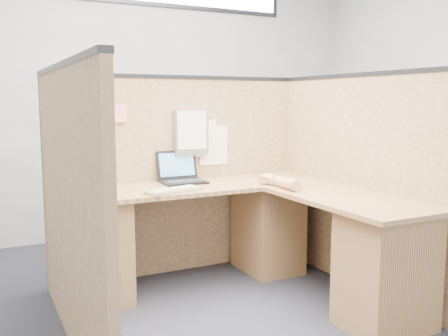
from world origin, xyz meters
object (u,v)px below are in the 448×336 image
l_desk (246,240)px  laptop (181,175)px  keyboard (174,190)px  mouse (268,181)px

l_desk → laptop: size_ratio=6.11×
laptop → keyboard: bearing=-116.9°
l_desk → laptop: bearing=113.7°
laptop → keyboard: 0.43m
keyboard → mouse: mouse is taller
laptop → keyboard: laptop is taller
keyboard → mouse: size_ratio=3.43×
l_desk → keyboard: (-0.45, 0.19, 0.35)m
l_desk → mouse: size_ratio=16.22×
keyboard → mouse: 0.73m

